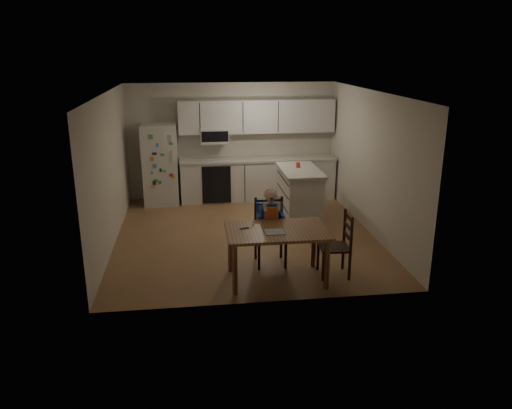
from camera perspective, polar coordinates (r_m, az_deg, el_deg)
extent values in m
cube|color=brown|center=(8.94, -1.27, -3.50)|extent=(4.50, 5.00, 0.01)
cube|color=beige|center=(11.01, -2.76, 7.27)|extent=(4.50, 0.02, 2.50)
cube|color=beige|center=(8.63, -16.38, 3.75)|extent=(0.02, 5.00, 2.50)
cube|color=beige|center=(9.09, 12.97, 4.68)|extent=(0.02, 5.00, 2.50)
cube|color=white|center=(8.38, -1.38, 12.73)|extent=(4.50, 5.00, 0.01)
cube|color=silver|center=(10.73, -10.87, 4.52)|extent=(0.72, 0.70, 1.70)
cube|color=silver|center=(10.95, 0.21, 2.84)|extent=(3.34, 0.60, 0.86)
cube|color=beige|center=(10.83, 0.22, 5.18)|extent=(3.37, 0.62, 0.05)
cube|color=black|center=(10.57, -4.52, 2.25)|extent=(0.60, 0.02, 0.80)
cube|color=silver|center=(10.82, 0.12, 10.05)|extent=(3.34, 0.34, 0.70)
cube|color=silver|center=(10.76, -4.77, 7.91)|extent=(0.60, 0.38, 0.33)
cube|color=silver|center=(9.60, 4.98, 0.96)|extent=(0.65, 1.30, 0.95)
cube|color=beige|center=(9.47, 5.06, 3.88)|extent=(0.71, 1.36, 0.05)
cylinder|color=#CA4527|center=(9.60, 4.82, 4.55)|extent=(0.08, 0.08, 0.10)
cube|color=brown|center=(6.98, 2.42, -3.05)|extent=(1.43, 0.92, 0.04)
cylinder|color=brown|center=(6.70, -2.44, -7.48)|extent=(0.07, 0.07, 0.72)
cylinder|color=brown|center=(7.39, -2.97, -5.04)|extent=(0.07, 0.07, 0.72)
cylinder|color=brown|center=(6.92, 8.13, -6.83)|extent=(0.07, 0.07, 0.72)
cylinder|color=brown|center=(7.59, 6.62, -4.53)|extent=(0.07, 0.07, 0.72)
cube|color=#B6B6BB|center=(6.87, 2.15, -3.16)|extent=(0.27, 0.23, 0.01)
cylinder|color=blue|center=(7.00, -1.42, -2.71)|extent=(0.12, 0.06, 0.02)
cube|color=black|center=(7.60, 1.66, -3.55)|extent=(0.45, 0.45, 0.03)
cube|color=black|center=(7.48, 0.34, -5.88)|extent=(0.04, 0.04, 0.45)
cube|color=black|center=(7.85, -0.04, -4.72)|extent=(0.04, 0.04, 0.45)
cube|color=black|center=(7.54, 3.41, -5.72)|extent=(0.04, 0.04, 0.45)
cube|color=black|center=(7.91, 2.88, -4.58)|extent=(0.04, 0.04, 0.45)
cube|color=black|center=(7.70, 1.45, -1.05)|extent=(0.45, 0.04, 0.53)
cube|color=blue|center=(7.58, 1.67, -3.06)|extent=(0.41, 0.37, 0.11)
cube|color=blue|center=(7.64, 1.51, -1.02)|extent=(0.41, 0.07, 0.36)
cube|color=#5287CA|center=(7.54, 1.69, -2.67)|extent=(0.32, 0.28, 0.02)
cube|color=navy|center=(7.49, 1.67, -0.85)|extent=(0.24, 0.15, 0.28)
cube|color=red|center=(7.43, 1.75, -1.10)|extent=(0.20, 0.01, 0.21)
sphere|color=beige|center=(7.40, 1.70, 1.04)|extent=(0.18, 0.18, 0.18)
ellipsoid|color=olive|center=(7.40, 1.70, 1.19)|extent=(0.18, 0.17, 0.15)
cube|color=black|center=(7.32, 8.91, -4.84)|extent=(0.44, 0.44, 0.03)
cube|color=black|center=(7.54, 7.09, -5.95)|extent=(0.04, 0.04, 0.42)
cube|color=black|center=(7.62, 9.91, -5.81)|extent=(0.04, 0.04, 0.42)
cube|color=black|center=(7.20, 7.69, -7.13)|extent=(0.04, 0.04, 0.42)
cube|color=black|center=(7.29, 10.64, -6.98)|extent=(0.04, 0.04, 0.42)
cube|color=black|center=(7.28, 10.47, -2.84)|extent=(0.06, 0.42, 0.50)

